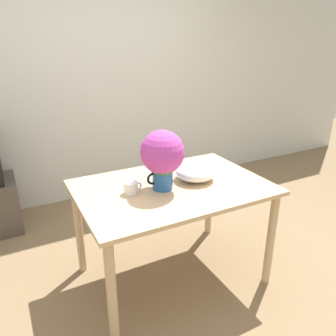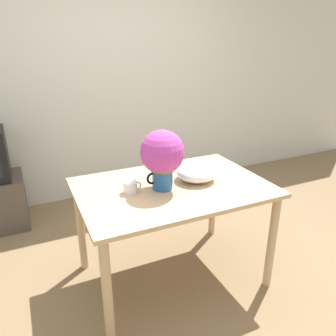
{
  "view_description": "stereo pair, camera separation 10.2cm",
  "coord_description": "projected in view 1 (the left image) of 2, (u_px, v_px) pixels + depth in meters",
  "views": [
    {
      "loc": [
        -1.11,
        -1.78,
        1.75
      ],
      "look_at": [
        -0.14,
        0.07,
        0.93
      ],
      "focal_mm": 35.0,
      "sensor_mm": 36.0,
      "label": 1
    },
    {
      "loc": [
        -1.02,
        -1.83,
        1.75
      ],
      "look_at": [
        -0.14,
        0.07,
        0.93
      ],
      "focal_mm": 35.0,
      "sensor_mm": 36.0,
      "label": 2
    }
  ],
  "objects": [
    {
      "name": "white_bowl",
      "position": [
        195.0,
        172.0,
        2.41
      ],
      "size": [
        0.3,
        0.3,
        0.12
      ],
      "color": "white",
      "rests_on": "table"
    },
    {
      "name": "coffee_mug",
      "position": [
        131.0,
        187.0,
        2.2
      ],
      "size": [
        0.13,
        0.1,
        0.08
      ],
      "color": "white",
      "rests_on": "table"
    },
    {
      "name": "table",
      "position": [
        172.0,
        199.0,
        2.36
      ],
      "size": [
        1.34,
        0.91,
        0.78
      ],
      "color": "tan",
      "rests_on": "ground_plane"
    },
    {
      "name": "wall_back",
      "position": [
        105.0,
        83.0,
        3.62
      ],
      "size": [
        8.0,
        0.05,
        2.6
      ],
      "color": "silver",
      "rests_on": "ground_plane"
    },
    {
      "name": "ground_plane",
      "position": [
        187.0,
        277.0,
        2.59
      ],
      "size": [
        12.0,
        12.0,
        0.0
      ],
      "primitive_type": "plane",
      "color": "#7F6647"
    },
    {
      "name": "flower_vase",
      "position": [
        162.0,
        156.0,
        2.19
      ],
      "size": [
        0.3,
        0.3,
        0.42
      ],
      "color": "#235B9E",
      "rests_on": "table"
    }
  ]
}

